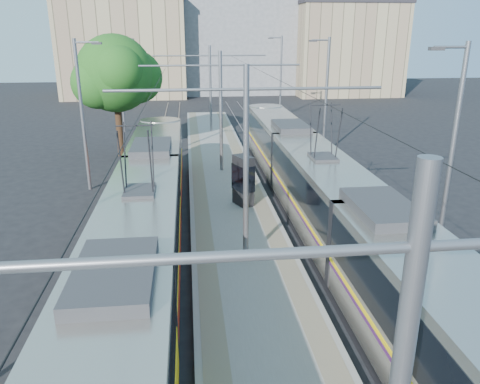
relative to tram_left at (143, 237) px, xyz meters
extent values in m
cube|color=gray|center=(3.60, 9.71, -1.56)|extent=(4.00, 50.00, 0.30)
cube|color=gray|center=(2.15, 9.71, -1.40)|extent=(0.70, 50.00, 0.01)
cube|color=gray|center=(5.05, 9.71, -1.40)|extent=(0.70, 50.00, 0.01)
cube|color=gray|center=(-0.72, 9.71, -1.69)|extent=(0.07, 70.00, 0.03)
cube|color=gray|center=(0.72, 9.71, -1.69)|extent=(0.07, 70.00, 0.03)
cube|color=gray|center=(6.48, 9.71, -1.69)|extent=(0.07, 70.00, 0.03)
cube|color=gray|center=(7.92, 9.71, -1.69)|extent=(0.07, 70.00, 0.03)
cube|color=black|center=(0.00, 0.00, -1.51)|extent=(2.30, 28.52, 0.40)
cube|color=#A7A299|center=(0.00, 0.00, 0.14)|extent=(2.40, 26.92, 2.90)
cube|color=black|center=(0.00, 0.00, 0.64)|extent=(2.43, 26.92, 1.30)
cube|color=yellow|center=(0.00, 0.00, -0.26)|extent=(2.43, 26.92, 0.12)
cube|color=#AE1A09|center=(0.00, 0.00, -0.76)|extent=(2.42, 26.92, 1.10)
cube|color=#2D2D30|center=(0.00, 0.00, 1.74)|extent=(1.68, 3.00, 0.30)
cube|color=black|center=(7.20, 3.64, -1.51)|extent=(2.30, 30.97, 0.40)
cube|color=#A5A298|center=(7.20, 3.64, 0.14)|extent=(2.40, 29.37, 2.90)
cube|color=black|center=(7.20, 3.64, 0.64)|extent=(2.43, 29.37, 1.30)
cube|color=yellow|center=(7.20, 3.64, -0.26)|extent=(2.43, 29.37, 0.12)
cube|color=#40164F|center=(7.20, 3.64, -0.41)|extent=(2.43, 29.37, 0.10)
cube|color=#2D2D30|center=(7.20, 3.64, 1.74)|extent=(1.68, 3.00, 0.30)
cylinder|color=slate|center=(3.60, -11.29, 4.79)|extent=(9.20, 0.10, 0.10)
cylinder|color=slate|center=(3.60, 0.71, 2.09)|extent=(0.20, 0.20, 7.00)
cylinder|color=slate|center=(3.60, 0.71, 4.79)|extent=(9.20, 0.10, 0.10)
cylinder|color=slate|center=(3.60, 12.71, 2.09)|extent=(0.20, 0.20, 7.00)
cylinder|color=slate|center=(3.60, 12.71, 4.79)|extent=(9.20, 0.10, 0.10)
cylinder|color=slate|center=(3.60, 24.71, 2.09)|extent=(0.20, 0.20, 7.00)
cylinder|color=slate|center=(3.60, 24.71, 4.79)|extent=(9.20, 0.10, 0.10)
cylinder|color=black|center=(0.00, 9.71, 3.84)|extent=(0.02, 70.00, 0.02)
cylinder|color=black|center=(7.20, 9.71, 3.84)|extent=(0.02, 70.00, 0.02)
cylinder|color=slate|center=(-3.90, 10.71, 2.29)|extent=(0.18, 0.18, 8.00)
cube|color=#2D2D30|center=(-2.80, 10.71, 6.04)|extent=(0.50, 0.22, 0.12)
cylinder|color=slate|center=(-3.90, 26.71, 2.29)|extent=(0.18, 0.18, 8.00)
cube|color=#2D2D30|center=(-2.80, 26.71, 6.04)|extent=(0.50, 0.22, 0.12)
cylinder|color=slate|center=(11.10, 0.71, 2.29)|extent=(0.18, 0.18, 8.00)
cube|color=#2D2D30|center=(10.00, 0.71, 6.04)|extent=(0.50, 0.22, 0.12)
cylinder|color=slate|center=(11.10, 16.71, 2.29)|extent=(0.18, 0.18, 8.00)
cube|color=#2D2D30|center=(10.00, 16.71, 6.04)|extent=(0.50, 0.22, 0.12)
cylinder|color=slate|center=(11.10, 32.71, 2.29)|extent=(0.18, 0.18, 8.00)
cube|color=#2D2D30|center=(10.00, 32.71, 6.04)|extent=(0.50, 0.22, 0.12)
cube|color=black|center=(4.20, 6.55, -0.19)|extent=(1.00, 1.22, 2.43)
cube|color=black|center=(4.20, 6.55, -0.03)|extent=(1.06, 1.28, 1.27)
cylinder|color=#382314|center=(-3.10, 18.13, 0.00)|extent=(0.47, 0.47, 3.42)
sphere|color=#1B4814|center=(-3.10, 18.13, 3.96)|extent=(5.14, 5.14, 5.14)
sphere|color=#1B4814|center=(-1.82, 18.99, 3.64)|extent=(3.64, 3.64, 3.64)
cube|color=tan|center=(-6.40, 52.71, 4.35)|extent=(16.00, 12.00, 12.12)
cube|color=#262328|center=(-6.40, 52.71, 10.66)|extent=(16.32, 12.24, 0.50)
cube|color=gray|center=(9.60, 56.71, 5.91)|extent=(18.00, 14.00, 15.24)
cube|color=tan|center=(23.60, 50.71, 4.20)|extent=(14.00, 10.00, 11.82)
cube|color=#262328|center=(23.60, 50.71, 10.36)|extent=(14.28, 10.20, 0.50)
camera|label=1|loc=(1.66, -14.77, 6.54)|focal=35.00mm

